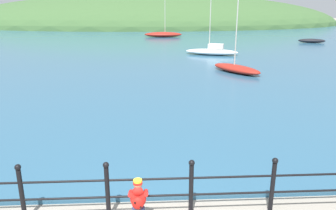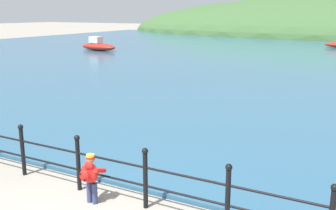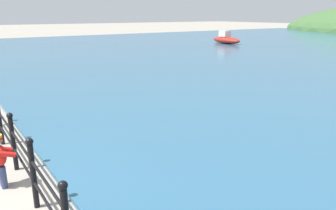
{
  "view_description": "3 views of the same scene",
  "coord_description": "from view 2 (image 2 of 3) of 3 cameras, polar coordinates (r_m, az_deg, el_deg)",
  "views": [
    {
      "loc": [
        0.12,
        -4.15,
        4.06
      ],
      "look_at": [
        0.69,
        6.32,
        0.84
      ],
      "focal_mm": 35.0,
      "sensor_mm": 36.0,
      "label": 1
    },
    {
      "loc": [
        4.53,
        -4.35,
        3.67
      ],
      "look_at": [
        -0.36,
        4.71,
        1.21
      ],
      "focal_mm": 42.0,
      "sensor_mm": 36.0,
      "label": 2
    },
    {
      "loc": [
        5.99,
        0.57,
        3.05
      ],
      "look_at": [
        -0.29,
        4.93,
        0.92
      ],
      "focal_mm": 35.0,
      "sensor_mm": 36.0,
      "label": 3
    }
  ],
  "objects": [
    {
      "name": "boat_far_left",
      "position": [
        37.7,
        -10.11,
        8.44
      ],
      "size": [
        4.28,
        1.92,
        1.28
      ],
      "color": "maroon",
      "rests_on": "water"
    },
    {
      "name": "child_in_coat",
      "position": [
        7.84,
        -11.18,
        -9.83
      ],
      "size": [
        0.38,
        0.53,
        1.0
      ],
      "color": "navy",
      "rests_on": "ground"
    },
    {
      "name": "iron_railing",
      "position": [
        7.96,
        -8.4,
        -9.08
      ],
      "size": [
        8.3,
        0.12,
        1.21
      ],
      "color": "black",
      "rests_on": "ground"
    },
    {
      "name": "water",
      "position": [
        36.81,
        21.3,
        6.89
      ],
      "size": [
        80.0,
        60.0,
        0.1
      ],
      "primitive_type": "cube",
      "color": "#2D5B7A",
      "rests_on": "ground"
    }
  ]
}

